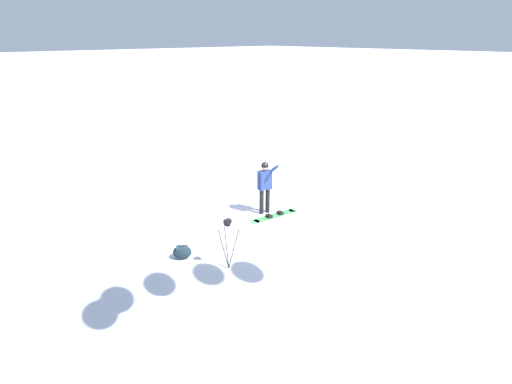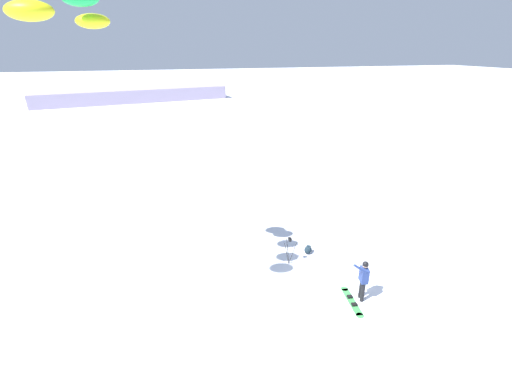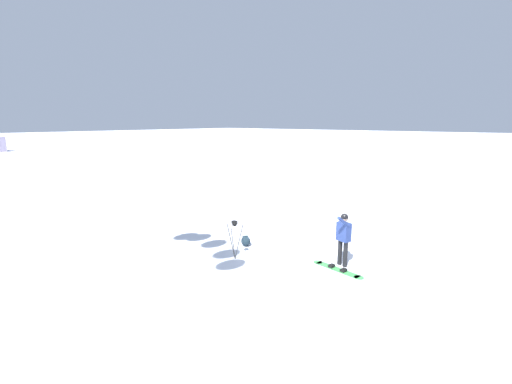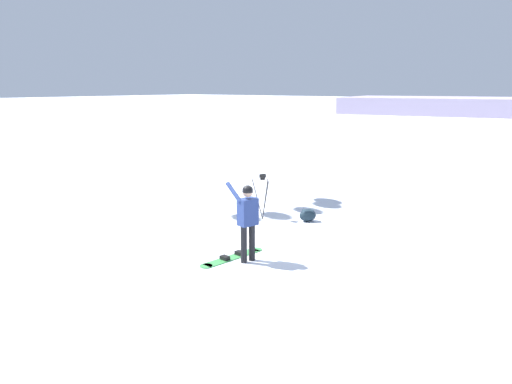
% 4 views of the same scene
% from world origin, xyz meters
% --- Properties ---
extents(ground_plane, '(300.00, 300.00, 0.00)m').
position_xyz_m(ground_plane, '(0.00, 0.00, 0.00)').
color(ground_plane, white).
extents(snowboarder, '(0.73, 0.46, 1.72)m').
position_xyz_m(snowboarder, '(0.67, -0.72, 1.04)').
color(snowboarder, black).
rests_on(snowboarder, ground_plane).
extents(snowboard, '(0.49, 1.76, 0.10)m').
position_xyz_m(snowboard, '(0.27, -0.77, 0.02)').
color(snowboard, '#3F994C').
rests_on(snowboard, ground_plane).
extents(gear_bag_large, '(0.55, 0.58, 0.35)m').
position_xyz_m(gear_bag_large, '(0.06, 2.81, 0.18)').
color(gear_bag_large, '#192833').
rests_on(gear_bag_large, ground_plane).
extents(camera_tripod, '(0.60, 0.45, 1.31)m').
position_xyz_m(camera_tripod, '(-1.11, 2.26, 0.94)').
color(camera_tripod, '#262628').
rests_on(camera_tripod, ground_plane).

